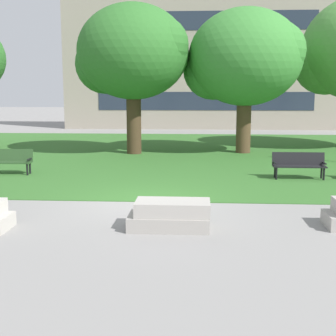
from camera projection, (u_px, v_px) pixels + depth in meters
The scene contains 8 objects.
ground_plane at pixel (146, 202), 12.93m from camera, with size 140.00×140.00×0.00m, color gray.
grass_lawn at pixel (168, 153), 22.77m from camera, with size 40.00×20.00×0.02m, color #336628.
concrete_block_left at pixel (171, 215), 10.42m from camera, with size 1.82×0.90×0.64m.
park_bench_near_left at pixel (7, 160), 17.09m from camera, with size 1.82×0.61×0.90m.
park_bench_far_left at pixel (299, 164), 16.20m from camera, with size 1.80×0.54×0.90m.
tree_far_left at pixel (132, 53), 21.93m from camera, with size 5.50×5.24×7.03m.
tree_far_right at pixel (244, 59), 22.27m from camera, with size 5.70×5.43×6.89m.
building_facade_distant at pixel (206, 42), 35.82m from camera, with size 22.17×1.03×13.32m.
Camera 1 is at (1.39, -12.54, 3.07)m, focal length 50.00 mm.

